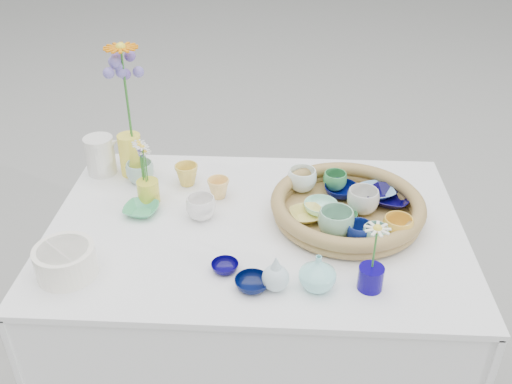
{
  "coord_description": "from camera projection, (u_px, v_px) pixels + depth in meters",
  "views": [
    {
      "loc": [
        0.08,
        -1.43,
        1.77
      ],
      "look_at": [
        0.0,
        0.02,
        0.87
      ],
      "focal_mm": 40.0,
      "sensor_mm": 36.0,
      "label": 1
    }
  ],
  "objects": [
    {
      "name": "wicker_tray",
      "position": [
        347.0,
        208.0,
        1.75
      ],
      "size": [
        0.47,
        0.47,
        0.08
      ],
      "primitive_type": null,
      "color": "brown",
      "rests_on": "display_table"
    },
    {
      "name": "tray_ceramic_0",
      "position": [
        341.0,
        191.0,
        1.85
      ],
      "size": [
        0.13,
        0.13,
        0.03
      ],
      "primitive_type": "imported",
      "rotation": [
        0.0,
        0.0,
        -0.18
      ],
      "color": "#030A44",
      "rests_on": "wicker_tray"
    },
    {
      "name": "tray_ceramic_1",
      "position": [
        389.0,
        198.0,
        1.81
      ],
      "size": [
        0.18,
        0.18,
        0.03
      ],
      "primitive_type": "imported",
      "rotation": [
        0.0,
        0.0,
        -0.4
      ],
      "color": "#05022F",
      "rests_on": "wicker_tray"
    },
    {
      "name": "tray_ceramic_2",
      "position": [
        397.0,
        228.0,
        1.64
      ],
      "size": [
        0.1,
        0.1,
        0.07
      ],
      "primitive_type": "imported",
      "rotation": [
        0.0,
        0.0,
        0.17
      ],
      "color": "yellow",
      "rests_on": "wicker_tray"
    },
    {
      "name": "tray_ceramic_3",
      "position": [
        342.0,
        217.0,
        1.72
      ],
      "size": [
        0.1,
        0.1,
        0.03
      ],
      "primitive_type": "imported",
      "rotation": [
        0.0,
        0.0,
        -0.05
      ],
      "color": "#367946",
      "rests_on": "wicker_tray"
    },
    {
      "name": "tray_ceramic_4",
      "position": [
        336.0,
        223.0,
        1.65
      ],
      "size": [
        0.14,
        0.14,
        0.08
      ],
      "primitive_type": "imported",
      "rotation": [
        0.0,
        0.0,
        0.37
      ],
      "color": "#7FB695",
      "rests_on": "wicker_tray"
    },
    {
      "name": "tray_ceramic_5",
      "position": [
        321.0,
        207.0,
        1.76
      ],
      "size": [
        0.12,
        0.12,
        0.03
      ],
      "primitive_type": "imported",
      "rotation": [
        0.0,
        0.0,
        0.11
      ],
      "color": "#A4EED1",
      "rests_on": "wicker_tray"
    },
    {
      "name": "tray_ceramic_6",
      "position": [
        302.0,
        180.0,
        1.86
      ],
      "size": [
        0.12,
        0.12,
        0.08
      ],
      "primitive_type": "imported",
      "rotation": [
        0.0,
        0.0,
        -0.38
      ],
      "color": "white",
      "rests_on": "wicker_tray"
    },
    {
      "name": "tray_ceramic_7",
      "position": [
        363.0,
        201.0,
        1.75
      ],
      "size": [
        0.12,
        0.12,
        0.08
      ],
      "primitive_type": "imported",
      "rotation": [
        0.0,
        0.0,
        -0.29
      ],
      "color": "silver",
      "rests_on": "wicker_tray"
    },
    {
      "name": "tray_ceramic_8",
      "position": [
        376.0,
        192.0,
        1.84
      ],
      "size": [
        0.14,
        0.14,
        0.03
      ],
      "primitive_type": "imported",
      "rotation": [
        0.0,
        0.0,
        0.36
      ],
      "color": "#75AADB",
      "rests_on": "wicker_tray"
    },
    {
      "name": "tray_ceramic_9",
      "position": [
        359.0,
        233.0,
        1.63
      ],
      "size": [
        0.09,
        0.09,
        0.06
      ],
      "primitive_type": "imported",
      "rotation": [
        0.0,
        0.0,
        -0.17
      ],
      "color": "navy",
      "rests_on": "wicker_tray"
    },
    {
      "name": "tray_ceramic_10",
      "position": [
        307.0,
        215.0,
        1.73
      ],
      "size": [
        0.13,
        0.13,
        0.03
      ],
      "primitive_type": "imported",
      "rotation": [
        0.0,
        0.0,
        0.35
      ],
      "color": "#D3BF58",
      "rests_on": "wicker_tray"
    },
    {
      "name": "tray_ceramic_11",
      "position": [
        375.0,
        236.0,
        1.62
      ],
      "size": [
        0.08,
        0.08,
        0.06
      ],
      "primitive_type": "imported",
      "rotation": [
        0.0,
        0.0,
        -0.07
      ],
      "color": "#7FC1A2",
      "rests_on": "wicker_tray"
    },
    {
      "name": "tray_ceramic_12",
      "position": [
        335.0,
        181.0,
        1.87
      ],
      "size": [
        0.1,
        0.1,
        0.06
      ],
      "primitive_type": "imported",
      "rotation": [
        0.0,
        0.0,
        -0.33
      ],
      "color": "#3A9250",
      "rests_on": "wicker_tray"
    },
    {
      "name": "loose_ceramic_0",
      "position": [
        187.0,
        175.0,
        1.93
      ],
      "size": [
        0.09,
        0.09,
        0.07
      ],
      "primitive_type": "imported",
      "rotation": [
        0.0,
        0.0,
        -0.1
      ],
      "color": "#E2C14A",
      "rests_on": "display_table"
    },
    {
      "name": "loose_ceramic_1",
      "position": [
        219.0,
        188.0,
        1.86
      ],
      "size": [
        0.09,
        0.09,
        0.07
      ],
      "primitive_type": "imported",
      "rotation": [
        0.0,
        0.0,
        -0.26
      ],
      "color": "#FCCA6D",
      "rests_on": "display_table"
    },
    {
      "name": "loose_ceramic_2",
      "position": [
        141.0,
        210.0,
        1.79
      ],
      "size": [
        0.12,
        0.12,
        0.03
      ],
      "primitive_type": "imported",
      "rotation": [
        0.0,
        0.0,
        -0.13
      ],
      "color": "#43A96F",
      "rests_on": "display_table"
    },
    {
      "name": "loose_ceramic_3",
      "position": [
        201.0,
        208.0,
        1.76
      ],
      "size": [
        0.12,
        0.12,
        0.07
      ],
      "primitive_type": "imported",
      "rotation": [
        0.0,
        0.0,
        -0.41
      ],
      "color": "white",
      "rests_on": "display_table"
    },
    {
      "name": "loose_ceramic_4",
      "position": [
        225.0,
        267.0,
        1.55
      ],
      "size": [
        0.1,
        0.1,
        0.02
      ],
      "primitive_type": "imported",
      "rotation": [
        0.0,
        0.0,
        0.4
      ],
      "color": "#060045",
      "rests_on": "display_table"
    },
    {
      "name": "loose_ceramic_5",
      "position": [
        140.0,
        172.0,
        1.94
      ],
      "size": [
        0.12,
        0.12,
        0.08
      ],
      "primitive_type": "imported",
      "rotation": [
        0.0,
        0.0,
        -0.27
      ],
      "color": "#91B8A8",
      "rests_on": "display_table"
    },
    {
      "name": "loose_ceramic_6",
      "position": [
        252.0,
        283.0,
        1.49
      ],
      "size": [
        0.09,
        0.09,
        0.03
      ],
      "primitive_type": "imported",
      "rotation": [
        0.0,
        0.0,
        -0.02
      ],
      "color": "#010931",
      "rests_on": "display_table"
    },
    {
      "name": "fluted_bowl",
      "position": [
        66.0,
        261.0,
        1.53
      ],
      "size": [
        0.21,
        0.21,
        0.09
      ],
      "primitive_type": null,
      "rotation": [
        0.0,
        0.0,
        -0.4
      ],
      "color": "white",
      "rests_on": "display_table"
    },
    {
      "name": "bud_vase_paleblue",
      "position": [
        276.0,
        272.0,
        1.47
      ],
      "size": [
        0.08,
        0.08,
        0.11
      ],
      "primitive_type": null,
      "rotation": [
        0.0,
        0.0,
        -0.15
      ],
      "color": "silver",
      "rests_on": "display_table"
    },
    {
      "name": "bud_vase_seafoam",
      "position": [
        318.0,
        272.0,
        1.47
      ],
      "size": [
        0.1,
        0.1,
        0.1
      ],
      "primitive_type": "imported",
      "rotation": [
        0.0,
        0.0,
        0.06
      ],
      "color": "#93E5DE",
      "rests_on": "display_table"
    },
    {
      "name": "bud_vase_cobalt",
      "position": [
        371.0,
        278.0,
        1.48
      ],
      "size": [
        0.08,
        0.08,
        0.07
      ],
      "primitive_type": "cylinder",
      "rotation": [
        0.0,
        0.0,
        0.27
      ],
      "color": "#0A0064",
      "rests_on": "display_table"
    },
    {
      "name": "single_daisy",
      "position": [
        375.0,
        248.0,
        1.44
      ],
      "size": [
        0.09,
        0.09,
        0.14
      ],
      "primitive_type": null,
      "rotation": [
        0.0,
        0.0,
        -0.18
      ],
      "color": "white",
      "rests_on": "bud_vase_cobalt"
    },
    {
      "name": "tall_vase_yellow",
      "position": [
        131.0,
        155.0,
        1.97
      ],
      "size": [
        0.09,
        0.09,
        0.15
      ],
      "primitive_type": "cylinder",
      "rotation": [
        0.0,
        0.0,
        0.22
      ],
      "color": "yellow",
      "rests_on": "display_table"
    },
    {
      "name": "gerbera",
      "position": [
        127.0,
        94.0,
        1.84
      ],
      "size": [
        0.16,
        0.16,
        0.33
      ],
      "primitive_type": null,
      "rotation": [
        0.0,
        0.0,
        0.3
      ],
      "color": "orange",
      "rests_on": "tall_vase_yellow"
    },
    {
      "name": "hydrangea",
      "position": [
        127.0,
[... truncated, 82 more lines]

